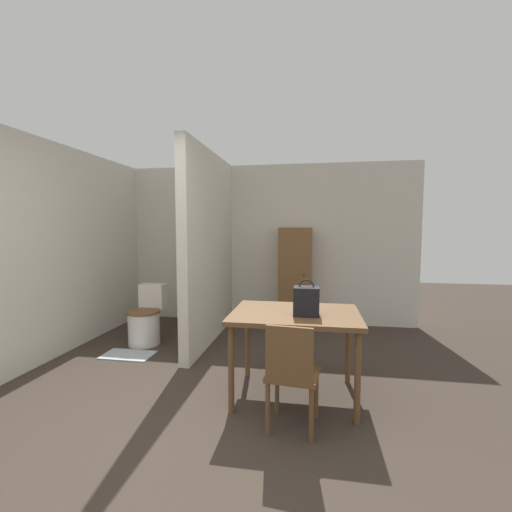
{
  "coord_description": "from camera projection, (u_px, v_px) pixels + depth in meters",
  "views": [
    {
      "loc": [
        0.93,
        -2.02,
        1.51
      ],
      "look_at": [
        0.29,
        1.8,
        1.19
      ],
      "focal_mm": 24.0,
      "sensor_mm": 36.0,
      "label": 1
    }
  ],
  "objects": [
    {
      "name": "ground_plane",
      "position": [
        168.0,
        457.0,
        2.26
      ],
      "size": [
        16.0,
        16.0,
        0.0
      ],
      "primitive_type": "plane",
      "color": "#382D26"
    },
    {
      "name": "bath_mat",
      "position": [
        128.0,
        355.0,
        4.06
      ],
      "size": [
        0.59,
        0.35,
        0.01
      ],
      "color": "#B2BCC6",
      "rests_on": "ground_plane"
    },
    {
      "name": "dining_table",
      "position": [
        295.0,
        321.0,
        3.02
      ],
      "size": [
        1.11,
        0.83,
        0.77
      ],
      "color": "brown",
      "rests_on": "ground_plane"
    },
    {
      "name": "wall_left",
      "position": [
        63.0,
        249.0,
        4.16
      ],
      "size": [
        0.12,
        4.38,
        2.5
      ],
      "color": "beige",
      "rests_on": "ground_plane"
    },
    {
      "name": "partition_wall",
      "position": [
        210.0,
        248.0,
        4.57
      ],
      "size": [
        0.12,
        2.0,
        2.5
      ],
      "color": "beige",
      "rests_on": "ground_plane"
    },
    {
      "name": "wooden_cabinet",
      "position": [
        295.0,
        278.0,
        5.17
      ],
      "size": [
        0.49,
        0.46,
        1.52
      ],
      "color": "brown",
      "rests_on": "ground_plane"
    },
    {
      "name": "wall_back",
      "position": [
        255.0,
        244.0,
        5.54
      ],
      "size": [
        5.03,
        0.12,
        2.5
      ],
      "color": "beige",
      "rests_on": "ground_plane"
    },
    {
      "name": "handbag",
      "position": [
        306.0,
        301.0,
        2.89
      ],
      "size": [
        0.21,
        0.17,
        0.31
      ],
      "color": "black",
      "rests_on": "dining_table"
    },
    {
      "name": "wooden_chair",
      "position": [
        292.0,
        372.0,
        2.52
      ],
      "size": [
        0.42,
        0.42,
        0.82
      ],
      "rotation": [
        0.0,
        0.0,
        -0.11
      ],
      "color": "brown",
      "rests_on": "ground_plane"
    },
    {
      "name": "toilet",
      "position": [
        146.0,
        320.0,
        4.49
      ],
      "size": [
        0.42,
        0.57,
        0.75
      ],
      "color": "white",
      "rests_on": "ground_plane"
    }
  ]
}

